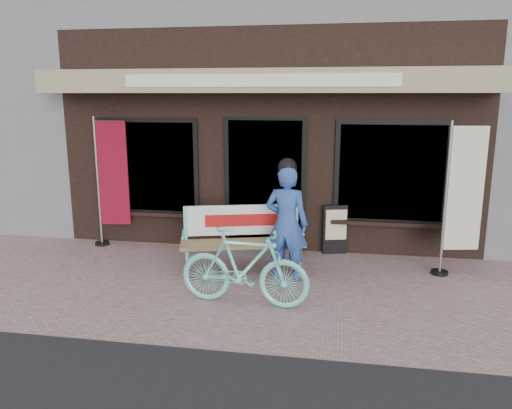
% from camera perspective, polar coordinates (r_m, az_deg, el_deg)
% --- Properties ---
extents(ground, '(70.00, 70.00, 0.00)m').
position_cam_1_polar(ground, '(6.64, -1.67, -10.17)').
color(ground, '#AD8486').
rests_on(ground, ground).
extents(storefront, '(7.00, 6.77, 6.00)m').
position_cam_1_polar(storefront, '(11.04, 3.50, 14.74)').
color(storefront, black).
rests_on(storefront, ground).
extents(bench, '(1.84, 0.92, 0.97)m').
position_cam_1_polar(bench, '(7.28, -1.60, -3.35)').
color(bench, '#73E0D2').
rests_on(bench, ground).
extents(person, '(0.63, 0.45, 1.72)m').
position_cam_1_polar(person, '(6.88, 3.52, -1.92)').
color(person, '#2E4E9E').
rests_on(person, ground).
extents(bicycle, '(1.66, 0.59, 0.98)m').
position_cam_1_polar(bicycle, '(6.15, -1.35, -7.15)').
color(bicycle, '#73E0D2').
rests_on(bicycle, ground).
extents(nobori_red, '(0.65, 0.27, 2.20)m').
position_cam_1_polar(nobori_red, '(8.77, -16.26, 2.67)').
color(nobori_red, gray).
rests_on(nobori_red, ground).
extents(nobori_cream, '(0.66, 0.28, 2.21)m').
position_cam_1_polar(nobori_cream, '(7.58, 22.43, 0.76)').
color(nobori_cream, gray).
rests_on(nobori_cream, ground).
extents(menu_stand, '(0.41, 0.18, 0.81)m').
position_cam_1_polar(menu_stand, '(8.22, 9.06, -2.77)').
color(menu_stand, black).
rests_on(menu_stand, ground).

